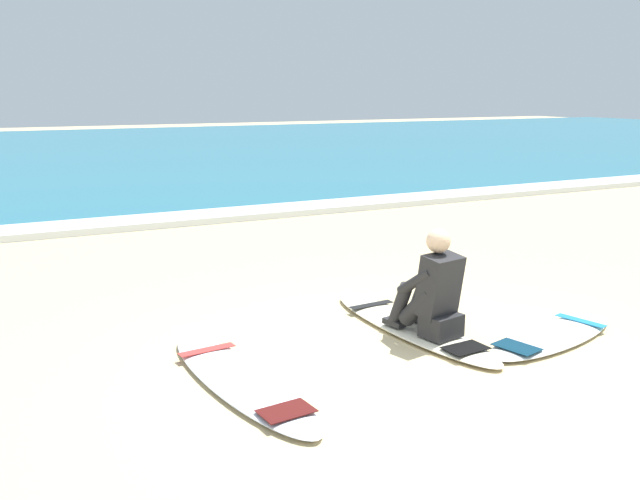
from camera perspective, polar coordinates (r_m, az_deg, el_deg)
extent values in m
plane|color=#CCB584|center=(5.53, 6.15, -10.11)|extent=(80.00, 80.00, 0.00)
cube|color=teal|center=(25.16, -20.47, 7.49)|extent=(80.00, 28.00, 0.10)
cube|color=white|center=(11.75, -12.58, 2.44)|extent=(80.00, 0.90, 0.11)
ellipsoid|color=#EFE5C6|center=(6.46, 7.54, -6.32)|extent=(0.67, 2.32, 0.07)
cube|color=black|center=(6.93, 4.27, -4.53)|extent=(0.48, 0.13, 0.01)
cube|color=black|center=(5.92, 11.97, -7.94)|extent=(0.38, 0.26, 0.01)
cube|color=#232326|center=(6.11, 10.00, -6.16)|extent=(0.36, 0.32, 0.20)
cylinder|color=#232326|center=(6.11, 8.14, -4.60)|extent=(0.22, 0.43, 0.43)
cylinder|color=#232326|center=(6.25, 6.68, -4.44)|extent=(0.17, 0.28, 0.42)
cube|color=#232326|center=(6.35, 6.16, -5.98)|extent=(0.14, 0.23, 0.05)
cylinder|color=#232326|center=(6.25, 9.42, -4.24)|extent=(0.22, 0.43, 0.43)
cylinder|color=#232326|center=(6.40, 8.16, -4.05)|extent=(0.17, 0.28, 0.42)
cube|color=#232326|center=(6.51, 7.70, -5.54)|extent=(0.14, 0.23, 0.05)
cube|color=#232326|center=(6.03, 9.85, -2.92)|extent=(0.39, 0.35, 0.57)
sphere|color=beige|center=(5.95, 9.78, 0.75)|extent=(0.21, 0.21, 0.21)
cylinder|color=#232326|center=(6.02, 7.91, -2.62)|extent=(0.16, 0.41, 0.31)
cylinder|color=#232326|center=(6.22, 9.72, -2.18)|extent=(0.16, 0.41, 0.31)
ellipsoid|color=silver|center=(5.33, -6.64, -10.62)|extent=(0.74, 2.24, 0.07)
cube|color=red|center=(5.83, -9.34, -8.14)|extent=(0.49, 0.15, 0.01)
cube|color=#4A1311|center=(4.74, -2.80, -13.16)|extent=(0.39, 0.28, 0.01)
ellipsoid|color=white|center=(6.51, 18.67, -6.77)|extent=(1.80, 0.92, 0.07)
cube|color=#1E7FB7|center=(6.90, 20.78, -5.48)|extent=(0.21, 0.49, 0.01)
cube|color=#0A2C40|center=(6.05, 15.97, -7.71)|extent=(0.32, 0.41, 0.01)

